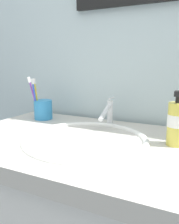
{
  "coord_description": "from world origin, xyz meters",
  "views": [
    {
      "loc": [
        0.32,
        -0.68,
        1.14
      ],
      "look_at": [
        -0.03,
        0.02,
        0.98
      ],
      "focal_mm": 37.82,
      "sensor_mm": 36.0,
      "label": 1
    }
  ],
  "objects_px": {
    "toothbrush_cup": "(43,110)",
    "toothbrush_purple": "(33,95)",
    "toothbrush_blue": "(35,96)",
    "toothbrush_yellow": "(36,96)",
    "faucet": "(108,112)",
    "soap_dispenser": "(176,123)"
  },
  "relations": [
    {
      "from": "toothbrush_cup",
      "to": "toothbrush_yellow",
      "type": "xyz_separation_m",
      "value": [
        -0.02,
        -0.02,
        0.06
      ]
    },
    {
      "from": "faucet",
      "to": "soap_dispenser",
      "type": "height_order",
      "value": "soap_dispenser"
    },
    {
      "from": "toothbrush_cup",
      "to": "toothbrush_purple",
      "type": "bearing_deg",
      "value": -128.28
    },
    {
      "from": "toothbrush_cup",
      "to": "soap_dispenser",
      "type": "height_order",
      "value": "soap_dispenser"
    },
    {
      "from": "toothbrush_cup",
      "to": "toothbrush_blue",
      "type": "bearing_deg",
      "value": -126.62
    },
    {
      "from": "toothbrush_blue",
      "to": "toothbrush_purple",
      "type": "bearing_deg",
      "value": -140.57
    },
    {
      "from": "faucet",
      "to": "toothbrush_blue",
      "type": "xyz_separation_m",
      "value": [
        -0.34,
        -0.05,
        0.05
      ]
    },
    {
      "from": "faucet",
      "to": "toothbrush_blue",
      "type": "relative_size",
      "value": 0.79
    },
    {
      "from": "toothbrush_blue",
      "to": "soap_dispenser",
      "type": "height_order",
      "value": "toothbrush_blue"
    },
    {
      "from": "toothbrush_cup",
      "to": "toothbrush_blue",
      "type": "distance_m",
      "value": 0.07
    },
    {
      "from": "toothbrush_purple",
      "to": "toothbrush_cup",
      "type": "bearing_deg",
      "value": 51.72
    },
    {
      "from": "faucet",
      "to": "toothbrush_cup",
      "type": "xyz_separation_m",
      "value": [
        -0.31,
        -0.02,
        -0.01
      ]
    },
    {
      "from": "toothbrush_blue",
      "to": "faucet",
      "type": "bearing_deg",
      "value": 8.15
    },
    {
      "from": "toothbrush_cup",
      "to": "toothbrush_purple",
      "type": "distance_m",
      "value": 0.08
    },
    {
      "from": "toothbrush_cup",
      "to": "toothbrush_yellow",
      "type": "relative_size",
      "value": 0.48
    },
    {
      "from": "faucet",
      "to": "toothbrush_cup",
      "type": "height_order",
      "value": "faucet"
    },
    {
      "from": "toothbrush_blue",
      "to": "soap_dispenser",
      "type": "distance_m",
      "value": 0.61
    },
    {
      "from": "toothbrush_purple",
      "to": "toothbrush_blue",
      "type": "bearing_deg",
      "value": 39.43
    },
    {
      "from": "toothbrush_blue",
      "to": "toothbrush_yellow",
      "type": "bearing_deg",
      "value": 84.12
    },
    {
      "from": "faucet",
      "to": "soap_dispenser",
      "type": "distance_m",
      "value": 0.3
    },
    {
      "from": "toothbrush_blue",
      "to": "toothbrush_cup",
      "type": "bearing_deg",
      "value": 53.38
    },
    {
      "from": "toothbrush_purple",
      "to": "soap_dispenser",
      "type": "xyz_separation_m",
      "value": [
        0.61,
        -0.07,
        -0.04
      ]
    }
  ]
}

